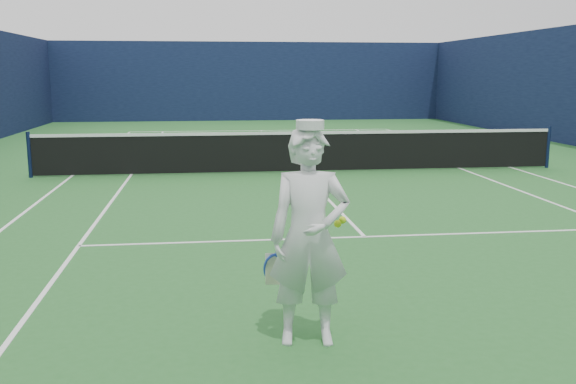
# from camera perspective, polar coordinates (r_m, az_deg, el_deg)

# --- Properties ---
(ground) EXTENTS (80.00, 80.00, 0.00)m
(ground) POSITION_cam_1_polar(r_m,az_deg,el_deg) (15.76, 1.22, 1.76)
(ground) COLOR #246027
(ground) RESTS_ON ground
(court_markings) EXTENTS (11.03, 23.83, 0.01)m
(court_markings) POSITION_cam_1_polar(r_m,az_deg,el_deg) (15.76, 1.22, 1.77)
(court_markings) COLOR white
(court_markings) RESTS_ON ground
(windscreen_fence) EXTENTS (20.12, 36.12, 4.00)m
(windscreen_fence) POSITION_cam_1_polar(r_m,az_deg,el_deg) (15.59, 1.25, 9.04)
(windscreen_fence) COLOR #0F1837
(windscreen_fence) RESTS_ON ground
(tennis_net) EXTENTS (12.88, 0.09, 1.07)m
(tennis_net) POSITION_cam_1_polar(r_m,az_deg,el_deg) (15.69, 1.23, 3.76)
(tennis_net) COLOR #141E4C
(tennis_net) RESTS_ON ground
(tennis_player) EXTENTS (0.79, 0.55, 2.00)m
(tennis_player) POSITION_cam_1_polar(r_m,az_deg,el_deg) (5.65, 1.90, -3.99)
(tennis_player) COLOR white
(tennis_player) RESTS_ON ground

